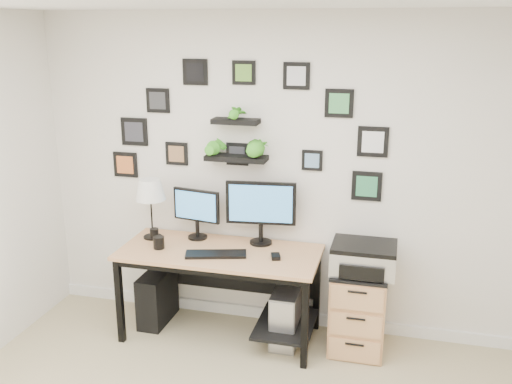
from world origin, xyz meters
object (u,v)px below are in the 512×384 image
(desk, at_px, (225,264))
(pc_tower_grey, at_px, (287,315))
(monitor_left, at_px, (197,210))
(pc_tower_black, at_px, (157,297))
(printer, at_px, (364,258))
(file_cabinet, at_px, (358,308))
(mug, at_px, (159,243))
(monitor_right, at_px, (261,207))
(table_lamp, at_px, (150,191))

(desk, distance_m, pc_tower_grey, 0.65)
(monitor_left, distance_m, pc_tower_grey, 1.13)
(pc_tower_black, distance_m, printer, 1.82)
(monitor_left, height_order, file_cabinet, monitor_left)
(desk, relative_size, pc_tower_grey, 3.43)
(desk, height_order, pc_tower_black, desk)
(mug, height_order, pc_tower_grey, mug)
(mug, distance_m, printer, 1.62)
(mug, xyz_separation_m, file_cabinet, (1.60, 0.17, -0.46))
(monitor_left, xyz_separation_m, printer, (1.40, -0.15, -0.22))
(pc_tower_black, bearing_deg, monitor_left, 22.53)
(monitor_left, relative_size, mug, 4.27)
(file_cabinet, distance_m, printer, 0.45)
(desk, relative_size, monitor_right, 2.82)
(printer, bearing_deg, monitor_left, 173.71)
(monitor_left, relative_size, monitor_right, 0.75)
(monitor_left, distance_m, pc_tower_black, 0.85)
(table_lamp, relative_size, printer, 1.06)
(desk, distance_m, table_lamp, 0.87)
(desk, distance_m, printer, 1.11)
(mug, bearing_deg, desk, 11.92)
(pc_tower_black, bearing_deg, file_cabinet, 1.29)
(monitor_right, xyz_separation_m, table_lamp, (-0.92, -0.09, 0.10))
(monitor_left, xyz_separation_m, pc_tower_grey, (0.82, -0.17, -0.77))
(table_lamp, height_order, pc_tower_black, table_lamp)
(desk, distance_m, monitor_right, 0.54)
(mug, xyz_separation_m, printer, (1.62, 0.14, -0.02))
(printer, bearing_deg, pc_tower_black, 179.27)
(desk, xyz_separation_m, pc_tower_grey, (0.51, 0.01, -0.40))
(mug, relative_size, printer, 0.21)
(pc_tower_grey, bearing_deg, table_lamp, 175.56)
(mug, height_order, file_cabinet, mug)
(monitor_right, bearing_deg, desk, -142.05)
(pc_tower_black, relative_size, pc_tower_grey, 0.97)
(monitor_right, xyz_separation_m, pc_tower_black, (-0.88, -0.14, -0.84))
(file_cabinet, bearing_deg, mug, -173.98)
(monitor_right, bearing_deg, file_cabinet, -9.24)
(pc_tower_black, bearing_deg, monitor_right, 10.22)
(printer, bearing_deg, desk, -178.57)
(mug, height_order, printer, printer)
(pc_tower_black, bearing_deg, pc_tower_grey, -0.98)
(desk, xyz_separation_m, monitor_right, (0.25, 0.19, 0.44))
(mug, distance_m, file_cabinet, 1.67)
(pc_tower_black, bearing_deg, mug, -53.79)
(mug, bearing_deg, pc_tower_grey, 6.62)
(desk, xyz_separation_m, mug, (-0.52, -0.11, 0.17))
(desk, height_order, pc_tower_grey, desk)
(mug, distance_m, pc_tower_grey, 1.19)
(table_lamp, relative_size, pc_tower_grey, 1.10)
(monitor_right, distance_m, file_cabinet, 1.11)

